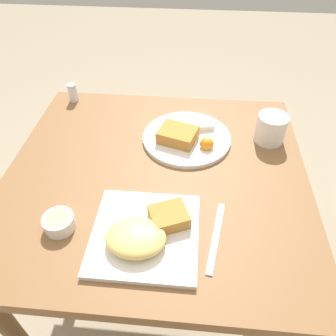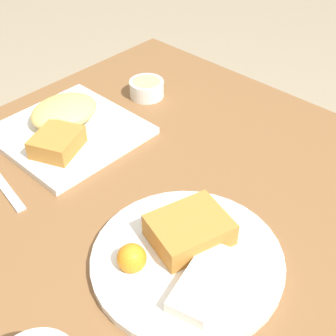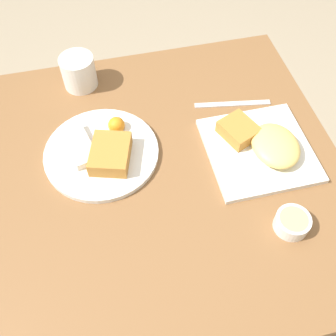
{
  "view_description": "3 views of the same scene",
  "coord_description": "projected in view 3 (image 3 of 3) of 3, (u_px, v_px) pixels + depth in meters",
  "views": [
    {
      "loc": [
        0.1,
        -0.69,
        1.45
      ],
      "look_at": [
        0.04,
        -0.04,
        0.84
      ],
      "focal_mm": 35.0,
      "sensor_mm": 36.0,
      "label": 1
    },
    {
      "loc": [
        0.43,
        0.45,
        1.34
      ],
      "look_at": [
        -0.02,
        0.03,
        0.83
      ],
      "focal_mm": 50.0,
      "sensor_mm": 36.0,
      "label": 2
    },
    {
      "loc": [
        -0.54,
        0.14,
        1.58
      ],
      "look_at": [
        -0.03,
        0.02,
        0.83
      ],
      "focal_mm": 42.0,
      "sensor_mm": 36.0,
      "label": 3
    }
  ],
  "objects": [
    {
      "name": "butter_knife",
      "position": [
        232.0,
        104.0,
        1.1
      ],
      "size": [
        0.05,
        0.21,
        0.0
      ],
      "rotation": [
        0.0,
        0.0,
        1.41
      ],
      "color": "silver",
      "rests_on": "dining_table"
    },
    {
      "name": "plate_oval_far",
      "position": [
        102.0,
        151.0,
        0.99
      ],
      "size": [
        0.29,
        0.29,
        0.05
      ],
      "color": "white",
      "rests_on": "dining_table"
    },
    {
      "name": "sauce_ramekin",
      "position": [
        292.0,
        222.0,
        0.87
      ],
      "size": [
        0.08,
        0.08,
        0.04
      ],
      "color": "white",
      "rests_on": "dining_table"
    },
    {
      "name": "dining_table",
      "position": [
        172.0,
        190.0,
        1.06
      ],
      "size": [
        0.89,
        0.85,
        0.78
      ],
      "color": "brown",
      "rests_on": "ground_plane"
    },
    {
      "name": "ground_plane",
      "position": [
        170.0,
        276.0,
        1.61
      ],
      "size": [
        8.0,
        8.0,
        0.0
      ],
      "primitive_type": "plane",
      "color": "gray"
    },
    {
      "name": "coffee_mug",
      "position": [
        79.0,
        72.0,
        1.11
      ],
      "size": [
        0.1,
        0.1,
        0.09
      ],
      "color": "white",
      "rests_on": "dining_table"
    },
    {
      "name": "plate_square_near",
      "position": [
        262.0,
        145.0,
        0.99
      ],
      "size": [
        0.26,
        0.26,
        0.06
      ],
      "color": "white",
      "rests_on": "dining_table"
    }
  ]
}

